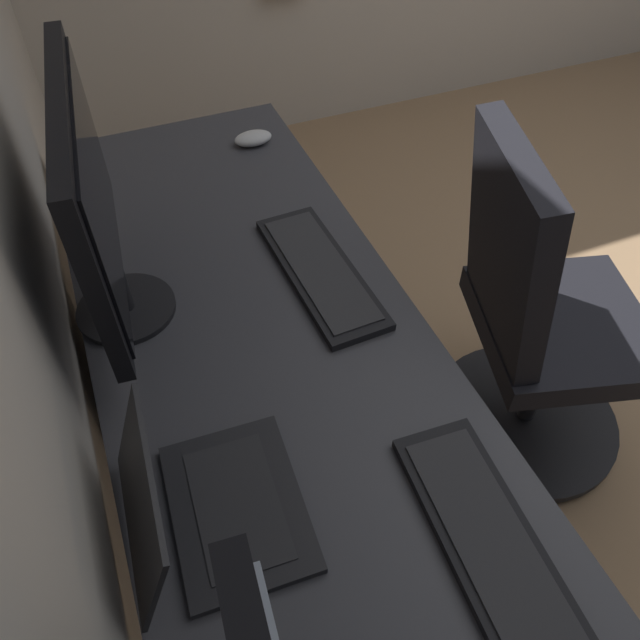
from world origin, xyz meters
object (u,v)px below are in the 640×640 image
laptop_leftmost (201,505)px  office_chair (534,330)px  drawer_pedestal (242,396)px  keyboard_spare (320,271)px  mouse_main (253,138)px  monitor_primary (93,203)px  keyboard_main (491,545)px

laptop_leftmost → office_chair: size_ratio=0.31×
drawer_pedestal → laptop_leftmost: bearing=160.1°
keyboard_spare → mouse_main: mouse_main is taller
monitor_primary → office_chair: monitor_primary is taller
laptop_leftmost → mouse_main: size_ratio=2.85×
laptop_leftmost → monitor_primary: bearing=3.2°
keyboard_spare → laptop_leftmost: bearing=139.8°
mouse_main → office_chair: office_chair is taller
monitor_primary → laptop_leftmost: monitor_primary is taller
laptop_leftmost → mouse_main: bearing=-22.1°
keyboard_main → keyboard_spare: size_ratio=1.01×
office_chair → keyboard_main: bearing=134.2°
monitor_primary → office_chair: bearing=-100.9°
drawer_pedestal → keyboard_main: 0.82m
drawer_pedestal → mouse_main: size_ratio=6.68×
laptop_leftmost → drawer_pedestal: bearing=-19.9°
monitor_primary → drawer_pedestal: bearing=-95.8°
laptop_leftmost → keyboard_spare: laptop_leftmost is taller
keyboard_main → drawer_pedestal: bearing=17.3°
monitor_primary → laptop_leftmost: size_ratio=1.89×
drawer_pedestal → laptop_leftmost: 0.67m
laptop_leftmost → keyboard_main: (-0.21, -0.39, -0.04)m
office_chair → keyboard_spare: bearing=76.3°
keyboard_spare → keyboard_main: bearing=-179.3°
keyboard_main → keyboard_spare: same height
laptop_leftmost → mouse_main: (1.01, -0.41, -0.03)m
drawer_pedestal → monitor_primary: monitor_primary is taller
drawer_pedestal → monitor_primary: (0.02, 0.20, 0.65)m
laptop_leftmost → keyboard_main: 0.44m
mouse_main → laptop_leftmost: bearing=157.9°
monitor_primary → keyboard_spare: monitor_primary is taller
drawer_pedestal → office_chair: 0.78m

